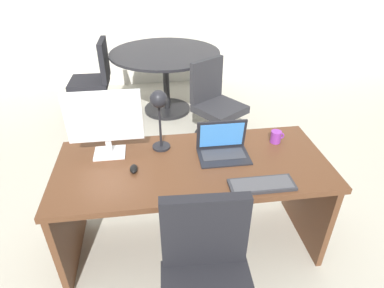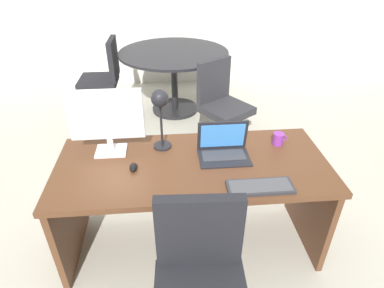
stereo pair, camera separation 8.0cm
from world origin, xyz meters
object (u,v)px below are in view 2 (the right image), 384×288
Objects in this scene: keyboard at (260,187)px; monitor at (106,118)px; laptop at (223,145)px; meeting_chair_near at (104,84)px; meeting_chair_far at (222,110)px; desk at (192,184)px; mouse at (133,167)px; coffee_mug at (278,139)px; desk_lamp at (160,107)px; meeting_table at (174,66)px.

monitor is at bearing 152.76° from keyboard.
laptop is 2.48m from meeting_chair_near.
desk is at bearing -107.63° from meeting_chair_far.
laptop reaches higher than meeting_chair_near.
mouse is at bearing -76.56° from meeting_chair_near.
meeting_chair_near reaches higher than coffee_mug.
desk_lamp is 0.84m from coffee_mug.
coffee_mug is at bearing 11.20° from laptop.
mouse is at bearing -53.35° from monitor.
laptop reaches higher than meeting_chair_far.
monitor is 1.79m from meeting_chair_far.
mouse is (-0.37, -0.08, 0.22)m from desk.
laptop is 0.35× the size of meeting_chair_near.
meeting_chair_near is at bearing 116.64° from keyboard.
meeting_table is 1.54× the size of meeting_chair_far.
meeting_chair_far reaches higher than keyboard.
keyboard is 0.51m from coffee_mug.
coffee_mug is (0.40, 0.08, -0.02)m from laptop.
mouse is 0.41m from desk_lamp.
desk is at bearing -14.06° from monitor.
monitor reaches higher than desk.
coffee_mug is (1.13, -0.01, -0.21)m from monitor.
desk is 4.57× the size of keyboard.
laptop is 0.24× the size of meeting_table.
desk is at bearing 12.76° from mouse.
desk is 0.44m from mouse.
laptop is 2.18m from meeting_table.
laptop is at bearing -62.63° from meeting_chair_near.
meeting_table is at bearing 106.96° from coffee_mug.
desk_lamp is 4.41× the size of coffee_mug.
monitor is 0.35m from desk_lamp.
laptop reaches higher than coffee_mug.
desk is 0.57m from desk_lamp.
laptop is at bearing -83.72° from meeting_table.
laptop is at bearing 112.14° from keyboard.
mouse is at bearing -167.91° from coffee_mug.
desk_lamp reaches higher than meeting_table.
monitor reaches higher than mouse.
desk is 0.71m from monitor.
coffee_mug is 1.42m from meeting_chair_far.
monitor is at bearing 165.94° from desk.
laptop is 0.41m from coffee_mug.
coffee_mug is (0.97, 0.21, 0.02)m from mouse.
desk is at bearing -67.55° from meeting_chair_near.
meeting_chair_far is at bearing -56.03° from meeting_table.
meeting_chair_far is (0.26, 1.42, -0.46)m from laptop.
coffee_mug reaches higher than keyboard.
meeting_chair_near is at bearing 103.44° from mouse.
laptop reaches higher than mouse.
meeting_chair_near is 1.57m from meeting_chair_far.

